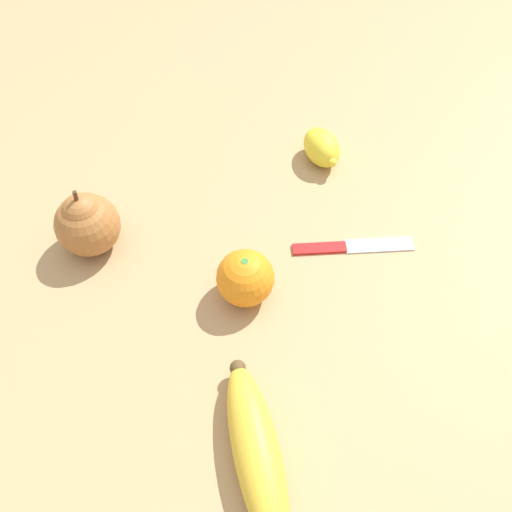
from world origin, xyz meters
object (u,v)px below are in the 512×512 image
(banana, at_px, (257,453))
(paring_knife, at_px, (348,246))
(lemon, at_px, (322,147))
(pear, at_px, (87,223))
(orange, at_px, (245,278))

(banana, relative_size, paring_knife, 1.34)
(banana, relative_size, lemon, 2.02)
(banana, distance_m, pear, 0.34)
(pear, bearing_deg, banana, 168.28)
(lemon, relative_size, paring_knife, 0.66)
(lemon, bearing_deg, banana, 117.60)
(lemon, xyz_separation_m, paring_knife, (-0.12, 0.11, -0.02))
(banana, xyz_separation_m, orange, (0.13, -0.14, 0.01))
(orange, bearing_deg, paring_knife, -111.64)
(pear, relative_size, lemon, 1.17)
(orange, height_order, paring_knife, orange)
(banana, distance_m, lemon, 0.43)
(banana, distance_m, orange, 0.19)
(orange, distance_m, lemon, 0.26)
(pear, height_order, lemon, pear)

